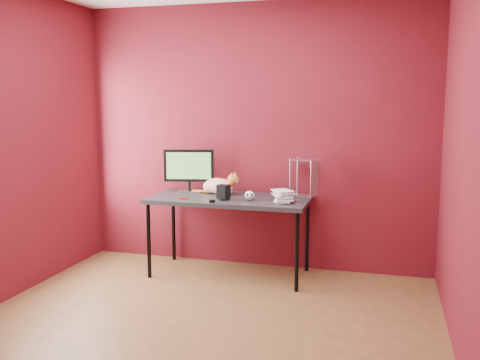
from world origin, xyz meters
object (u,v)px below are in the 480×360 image
(monitor, at_px, (189,169))
(cat, at_px, (219,186))
(desk, at_px, (229,203))
(skull_mug, at_px, (249,195))
(book_stack, at_px, (276,136))
(speaker, at_px, (223,193))

(monitor, bearing_deg, cat, -16.99)
(desk, bearing_deg, monitor, 160.58)
(skull_mug, relative_size, book_stack, 0.08)
(skull_mug, height_order, speaker, speaker)
(cat, height_order, skull_mug, cat)
(speaker, relative_size, book_stack, 0.12)
(book_stack, bearing_deg, cat, 157.29)
(desk, xyz_separation_m, cat, (-0.15, 0.15, 0.13))
(desk, distance_m, book_stack, 0.81)
(desk, bearing_deg, skull_mug, -22.58)
(book_stack, bearing_deg, desk, 166.79)
(speaker, xyz_separation_m, book_stack, (0.49, 0.02, 0.53))
(skull_mug, bearing_deg, speaker, 172.92)
(skull_mug, bearing_deg, desk, 141.18)
(monitor, bearing_deg, skull_mug, -34.43)
(skull_mug, xyz_separation_m, speaker, (-0.24, -0.04, 0.02))
(desk, xyz_separation_m, speaker, (-0.02, -0.13, 0.12))
(desk, relative_size, skull_mug, 16.09)
(desk, relative_size, cat, 3.03)
(monitor, height_order, book_stack, book_stack)
(cat, xyz_separation_m, speaker, (0.13, -0.28, -0.02))
(monitor, xyz_separation_m, book_stack, (0.94, -0.27, 0.36))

